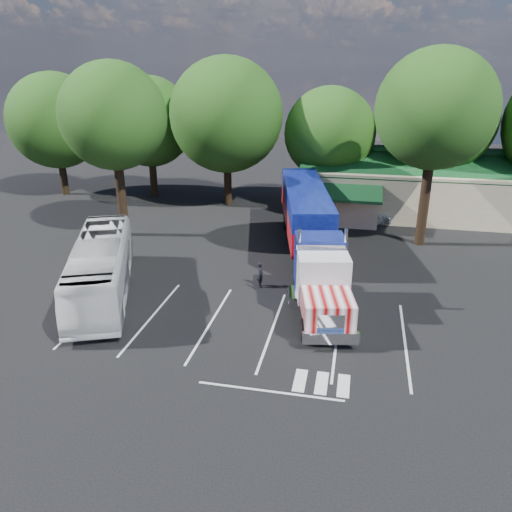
% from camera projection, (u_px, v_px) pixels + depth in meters
% --- Properties ---
extents(ground, '(120.00, 120.00, 0.00)m').
position_uv_depth(ground, '(239.00, 276.00, 30.97)').
color(ground, black).
rests_on(ground, ground).
extents(event_hall, '(24.20, 14.12, 5.55)m').
position_uv_depth(event_hall, '(439.00, 187.00, 43.74)').
color(event_hall, beige).
rests_on(event_hall, ground).
extents(tree_row_a, '(9.00, 9.00, 11.68)m').
position_uv_depth(tree_row_a, '(56.00, 121.00, 47.64)').
color(tree_row_a, black).
rests_on(tree_row_a, ground).
extents(tree_row_b, '(8.40, 8.40, 11.35)m').
position_uv_depth(tree_row_b, '(149.00, 122.00, 47.10)').
color(tree_row_b, black).
rests_on(tree_row_b, ground).
extents(tree_row_c, '(10.00, 10.00, 13.05)m').
position_uv_depth(tree_row_c, '(226.00, 115.00, 43.77)').
color(tree_row_c, black).
rests_on(tree_row_c, ground).
extents(tree_row_d, '(8.00, 8.00, 10.60)m').
position_uv_depth(tree_row_d, '(330.00, 133.00, 43.75)').
color(tree_row_d, black).
rests_on(tree_row_d, ground).
extents(tree_row_e, '(9.60, 9.60, 12.90)m').
position_uv_depth(tree_row_e, '(439.00, 117.00, 41.92)').
color(tree_row_e, black).
rests_on(tree_row_e, ground).
extents(tree_near_left, '(7.60, 7.60, 12.65)m').
position_uv_depth(tree_near_left, '(113.00, 117.00, 35.25)').
color(tree_near_left, black).
rests_on(tree_near_left, ground).
extents(tree_near_right, '(8.00, 8.00, 13.50)m').
position_uv_depth(tree_near_right, '(436.00, 110.00, 33.05)').
color(tree_near_right, black).
rests_on(tree_near_right, ground).
extents(semi_truck, '(6.88, 21.41, 4.47)m').
position_uv_depth(semi_truck, '(309.00, 223.00, 32.88)').
color(semi_truck, black).
rests_on(semi_truck, ground).
extents(woman, '(0.56, 0.66, 1.53)m').
position_uv_depth(woman, '(260.00, 275.00, 29.32)').
color(woman, black).
rests_on(woman, ground).
extents(bicycle, '(0.77, 1.64, 0.83)m').
position_uv_depth(bicycle, '(287.00, 233.00, 37.57)').
color(bicycle, black).
rests_on(bicycle, ground).
extents(tour_bus, '(7.01, 11.91, 3.27)m').
position_uv_depth(tour_bus, '(101.00, 267.00, 28.08)').
color(tour_bus, silver).
rests_on(tour_bus, ground).
extents(silver_sedan, '(4.16, 2.15, 1.31)m').
position_uv_depth(silver_sedan, '(368.00, 214.00, 41.28)').
color(silver_sedan, '#A5A6AC').
rests_on(silver_sedan, ground).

